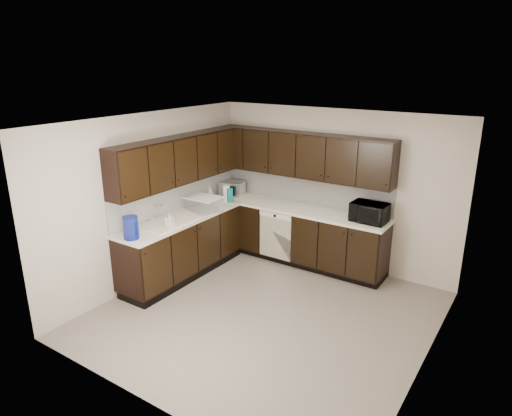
{
  "coord_description": "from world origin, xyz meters",
  "views": [
    {
      "loc": [
        2.82,
        -4.46,
        3.18
      ],
      "look_at": [
        -0.54,
        0.6,
        1.21
      ],
      "focal_mm": 32.0,
      "sensor_mm": 36.0,
      "label": 1
    }
  ],
  "objects_px": {
    "storage_bin": "(203,204)",
    "microwave": "(369,212)",
    "toaster_oven": "(232,188)",
    "blue_pitcher": "(131,228)",
    "sink": "(167,227)"
  },
  "relations": [
    {
      "from": "toaster_oven",
      "to": "blue_pitcher",
      "type": "relative_size",
      "value": 1.29
    },
    {
      "from": "toaster_oven",
      "to": "blue_pitcher",
      "type": "distance_m",
      "value": 2.38
    },
    {
      "from": "sink",
      "to": "blue_pitcher",
      "type": "xyz_separation_m",
      "value": [
        0.03,
        -0.69,
        0.21
      ]
    },
    {
      "from": "sink",
      "to": "toaster_oven",
      "type": "xyz_separation_m",
      "value": [
        -0.07,
        1.69,
        0.18
      ]
    },
    {
      "from": "toaster_oven",
      "to": "sink",
      "type": "bearing_deg",
      "value": -102.13
    },
    {
      "from": "sink",
      "to": "microwave",
      "type": "relative_size",
      "value": 1.6
    },
    {
      "from": "sink",
      "to": "storage_bin",
      "type": "relative_size",
      "value": 1.56
    },
    {
      "from": "storage_bin",
      "to": "microwave",
      "type": "bearing_deg",
      "value": 20.98
    },
    {
      "from": "toaster_oven",
      "to": "blue_pitcher",
      "type": "bearing_deg",
      "value": -101.98
    },
    {
      "from": "storage_bin",
      "to": "blue_pitcher",
      "type": "height_order",
      "value": "blue_pitcher"
    },
    {
      "from": "toaster_oven",
      "to": "storage_bin",
      "type": "relative_size",
      "value": 0.75
    },
    {
      "from": "microwave",
      "to": "storage_bin",
      "type": "xyz_separation_m",
      "value": [
        -2.36,
        -0.91,
        -0.04
      ]
    },
    {
      "from": "microwave",
      "to": "storage_bin",
      "type": "relative_size",
      "value": 0.98
    },
    {
      "from": "toaster_oven",
      "to": "storage_bin",
      "type": "height_order",
      "value": "toaster_oven"
    },
    {
      "from": "microwave",
      "to": "storage_bin",
      "type": "bearing_deg",
      "value": -157.32
    }
  ]
}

